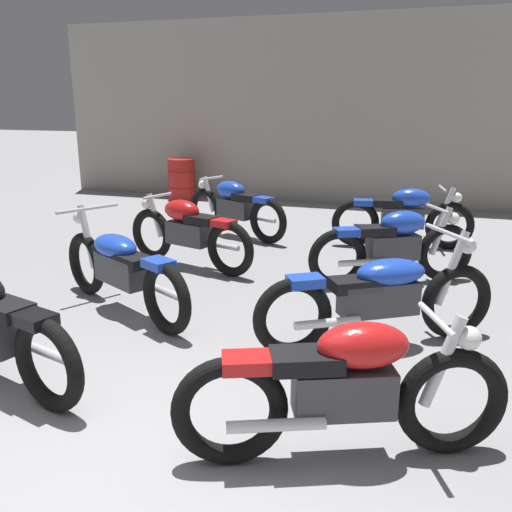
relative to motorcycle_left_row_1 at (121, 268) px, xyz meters
name	(u,v)px	position (x,y,z in m)	size (l,w,h in m)	color
ground_plane	(79,505)	(1.23, -2.50, -0.45)	(60.00, 60.00, 0.00)	gray
back_wall	(355,112)	(1.23, 6.66, 1.35)	(12.58, 0.24, 3.60)	#9E998E
motorcycle_left_row_1	(121,268)	(0.00, 0.00, 0.00)	(1.96, 1.16, 0.97)	black
motorcycle_left_row_2	(188,231)	(-0.02, 1.59, 0.01)	(1.92, 0.73, 0.88)	black
motorcycle_left_row_3	(235,207)	(-0.02, 3.30, 0.01)	(1.85, 0.88, 0.88)	black
motorcycle_right_row_0	(345,387)	(2.47, -1.67, 0.01)	(1.86, 0.86, 0.88)	black
motorcycle_right_row_1	(380,296)	(2.49, -0.05, 0.00)	(1.89, 1.25, 0.97)	black
motorcycle_right_row_2	(394,245)	(2.47, 1.70, 0.01)	(1.78, 1.05, 0.88)	black
motorcycle_right_row_3	(403,216)	(2.46, 3.40, 0.01)	(1.96, 0.60, 0.88)	black
oil_drum	(182,179)	(-2.21, 6.02, -0.03)	(0.59, 0.59, 0.85)	red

